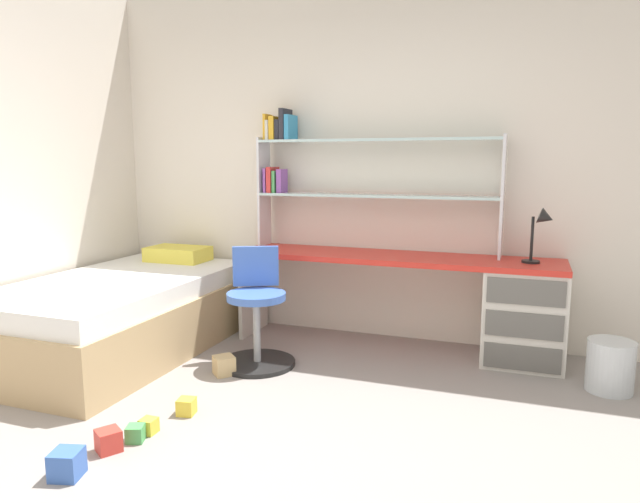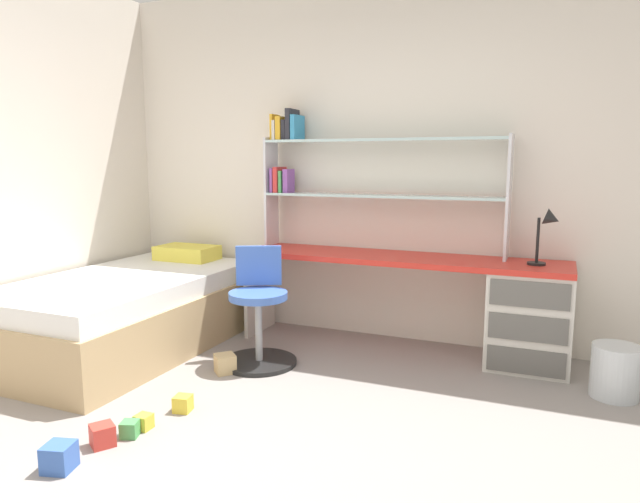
% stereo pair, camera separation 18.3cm
% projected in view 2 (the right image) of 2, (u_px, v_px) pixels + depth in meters
% --- Properties ---
extents(ground_plane, '(5.70, 5.79, 0.02)m').
position_uv_depth(ground_plane, '(233.00, 497.00, 2.40)').
color(ground_plane, gray).
extents(room_shell, '(5.70, 5.79, 2.78)m').
position_uv_depth(room_shell, '(167.00, 162.00, 3.73)').
color(room_shell, silver).
rests_on(room_shell, ground_plane).
extents(desk, '(2.37, 0.52, 0.71)m').
position_uv_depth(desk, '(489.00, 304.00, 3.95)').
color(desk, red).
rests_on(desk, ground_plane).
extents(bookshelf_hutch, '(1.87, 0.22, 1.09)m').
position_uv_depth(bookshelf_hutch, '(350.00, 167.00, 4.35)').
color(bookshelf_hutch, silver).
rests_on(bookshelf_hutch, desk).
extents(desk_lamp, '(0.20, 0.17, 0.38)m').
position_uv_depth(desk_lamp, '(548.00, 228.00, 3.70)').
color(desk_lamp, black).
rests_on(desk_lamp, desk).
extents(swivel_chair, '(0.52, 0.52, 0.80)m').
position_uv_depth(swivel_chair, '(259.00, 318.00, 3.93)').
color(swivel_chair, black).
rests_on(swivel_chair, ground_plane).
extents(bed_platform, '(1.17, 2.04, 0.67)m').
position_uv_depth(bed_platform, '(128.00, 312.00, 4.26)').
color(bed_platform, tan).
rests_on(bed_platform, ground_plane).
extents(waste_bin, '(0.28, 0.28, 0.32)m').
position_uv_depth(waste_bin, '(615.00, 371.00, 3.37)').
color(waste_bin, silver).
rests_on(waste_bin, ground_plane).
extents(toy_block_blue_0, '(0.15, 0.15, 0.13)m').
position_uv_depth(toy_block_blue_0, '(59.00, 457.00, 2.58)').
color(toy_block_blue_0, '#3860B7').
rests_on(toy_block_blue_0, ground_plane).
extents(toy_block_red_1, '(0.15, 0.15, 0.11)m').
position_uv_depth(toy_block_red_1, '(103.00, 435.00, 2.81)').
color(toy_block_red_1, red).
rests_on(toy_block_red_1, ground_plane).
extents(toy_block_green_2, '(0.11, 0.11, 0.08)m').
position_uv_depth(toy_block_green_2, '(130.00, 429.00, 2.90)').
color(toy_block_green_2, '#479E51').
rests_on(toy_block_green_2, ground_plane).
extents(toy_block_yellow_3, '(0.08, 0.08, 0.08)m').
position_uv_depth(toy_block_yellow_3, '(144.00, 422.00, 2.98)').
color(toy_block_yellow_3, gold).
rests_on(toy_block_yellow_3, ground_plane).
extents(toy_block_natural_4, '(0.18, 0.18, 0.13)m').
position_uv_depth(toy_block_natural_4, '(225.00, 364.00, 3.77)').
color(toy_block_natural_4, tan).
rests_on(toy_block_natural_4, ground_plane).
extents(toy_block_yellow_5, '(0.11, 0.11, 0.09)m').
position_uv_depth(toy_block_yellow_5, '(183.00, 404.00, 3.19)').
color(toy_block_yellow_5, gold).
rests_on(toy_block_yellow_5, ground_plane).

